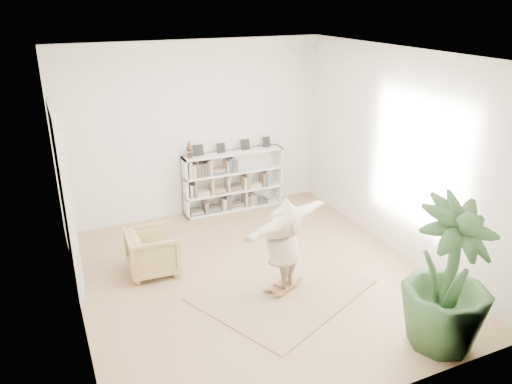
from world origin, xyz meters
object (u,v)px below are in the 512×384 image
houseplant (449,277)px  person (284,241)px  armchair (153,252)px  rocker_board (283,286)px  bookshelf (233,181)px

houseplant → person: bearing=123.5°
armchair → person: 2.29m
rocker_board → houseplant: (1.33, -2.02, 0.97)m
armchair → person: bearing=-126.4°
bookshelf → houseplant: houseplant is taller
rocker_board → bookshelf: bearing=57.3°
bookshelf → armchair: size_ratio=2.66×
armchair → rocker_board: bearing=-126.4°
bookshelf → houseplant: (0.83, -5.37, 0.40)m
person → rocker_board: bearing=51.8°
person → houseplant: size_ratio=0.90×
armchair → houseplant: houseplant is taller
rocker_board → person: bearing=51.8°
rocker_board → armchair: bearing=116.7°
person → houseplant: houseplant is taller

